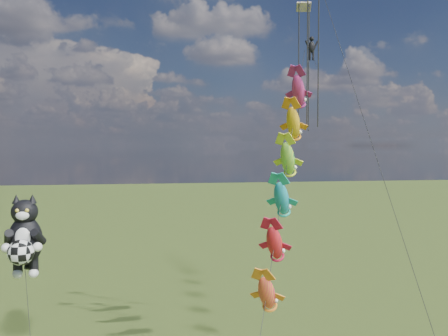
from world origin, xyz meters
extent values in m
cylinder|color=black|center=(0.01, 6.21, 3.20)|extent=(0.96, 2.63, 6.11)
ellipsoid|color=black|center=(-0.45, 7.77, 7.63)|extent=(2.28, 2.06, 2.76)
ellipsoid|color=black|center=(-0.45, 7.68, 9.27)|extent=(1.80, 1.71, 1.40)
cone|color=black|center=(-0.88, 7.68, 10.00)|extent=(0.61, 0.61, 0.52)
cone|color=black|center=(-0.02, 7.68, 10.00)|extent=(0.61, 0.61, 0.52)
ellipsoid|color=white|center=(-0.45, 7.12, 9.14)|extent=(0.80, 0.57, 0.50)
ellipsoid|color=white|center=(-0.45, 7.12, 7.89)|extent=(0.92, 0.58, 1.14)
sphere|color=gold|center=(-0.71, 7.06, 9.42)|extent=(0.21, 0.21, 0.21)
sphere|color=gold|center=(-0.19, 7.06, 9.42)|extent=(0.21, 0.21, 0.21)
sphere|color=white|center=(-1.27, 6.86, 7.41)|extent=(0.52, 0.52, 0.52)
sphere|color=white|center=(0.37, 6.86, 7.41)|extent=(0.52, 0.52, 0.52)
sphere|color=white|center=(-0.88, 7.64, 5.77)|extent=(0.55, 0.55, 0.55)
sphere|color=white|center=(-0.02, 7.64, 5.77)|extent=(0.55, 0.55, 0.55)
sphere|color=white|center=(-0.45, 6.60, 7.20)|extent=(1.41, 1.41, 1.41)
cylinder|color=black|center=(13.79, 5.22, 9.93)|extent=(7.47, 13.99, 19.58)
ellipsoid|color=red|center=(12.15, 2.15, 5.63)|extent=(1.74, 2.30, 2.41)
ellipsoid|color=red|center=(12.98, 3.71, 7.82)|extent=(1.74, 2.30, 2.41)
ellipsoid|color=#1981BF|center=(13.82, 5.28, 10.01)|extent=(1.74, 2.30, 2.41)
ellipsoid|color=green|center=(14.65, 6.84, 12.20)|extent=(1.74, 2.30, 2.41)
ellipsoid|color=yellow|center=(15.48, 8.40, 14.39)|extent=(1.74, 2.30, 2.41)
ellipsoid|color=#D83376|center=(16.31, 9.97, 16.58)|extent=(1.74, 2.30, 2.41)
cylinder|color=black|center=(18.03, 3.38, 13.79)|extent=(1.48, 17.03, 27.30)
cylinder|color=black|center=(16.49, 8.76, 18.33)|extent=(0.08, 0.08, 8.76)
cylinder|color=black|center=(17.18, 8.76, 18.33)|extent=(0.08, 0.08, 8.76)
cube|color=#4132DE|center=(17.30, 11.89, 22.63)|extent=(1.02, 0.60, 0.63)
cylinder|color=black|center=(16.95, 11.89, 18.20)|extent=(0.08, 0.08, 8.86)
cylinder|color=black|center=(17.65, 11.89, 18.20)|extent=(0.08, 0.08, 8.86)
camera|label=1|loc=(5.83, -21.70, 12.98)|focal=40.00mm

